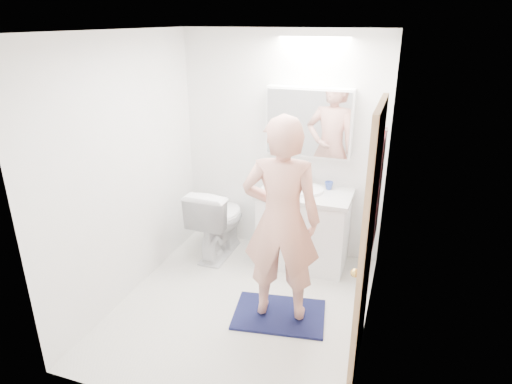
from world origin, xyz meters
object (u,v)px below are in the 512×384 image
at_px(soap_bottle_a, 285,176).
at_px(toothbrush_cup, 329,186).
at_px(medicine_cabinet, 309,122).
at_px(soap_bottle_b, 296,178).
at_px(toilet, 218,220).
at_px(person, 281,221).
at_px(vanity_cabinet, 304,230).

height_order(soap_bottle_a, toothbrush_cup, soap_bottle_a).
distance_m(medicine_cabinet, soap_bottle_b, 0.61).
xyz_separation_m(medicine_cabinet, toothbrush_cup, (0.25, -0.05, -0.64)).
relative_size(toilet, person, 0.46).
bearing_deg(soap_bottle_b, toilet, -159.41).
height_order(soap_bottle_b, toothbrush_cup, soap_bottle_b).
relative_size(medicine_cabinet, toothbrush_cup, 9.92).
height_order(medicine_cabinet, person, medicine_cabinet).
bearing_deg(vanity_cabinet, toilet, -173.01).
height_order(vanity_cabinet, soap_bottle_a, soap_bottle_a).
bearing_deg(medicine_cabinet, soap_bottle_a, -165.15).
xyz_separation_m(vanity_cabinet, soap_bottle_b, (-0.15, 0.18, 0.51)).
xyz_separation_m(vanity_cabinet, soap_bottle_a, (-0.26, 0.15, 0.53)).
xyz_separation_m(vanity_cabinet, person, (0.03, -0.99, 0.55)).
height_order(vanity_cabinet, toilet, toilet).
bearing_deg(person, vanity_cabinet, -97.40).
relative_size(vanity_cabinet, person, 0.51).
relative_size(vanity_cabinet, soap_bottle_b, 5.77).
xyz_separation_m(soap_bottle_a, soap_bottle_b, (0.11, 0.03, -0.02)).
bearing_deg(toilet, soap_bottle_b, -158.88).
xyz_separation_m(medicine_cabinet, soap_bottle_b, (-0.11, -0.03, -0.60)).
xyz_separation_m(medicine_cabinet, soap_bottle_a, (-0.23, -0.06, -0.58)).
distance_m(medicine_cabinet, toothbrush_cup, 0.69).
distance_m(toilet, toothbrush_cup, 1.27).
distance_m(vanity_cabinet, soap_bottle_b, 0.56).
relative_size(vanity_cabinet, toothbrush_cup, 10.15).
bearing_deg(toilet, person, 138.42).
relative_size(medicine_cabinet, soap_bottle_a, 4.46).
bearing_deg(soap_bottle_a, vanity_cabinet, -29.56).
bearing_deg(soap_bottle_a, toilet, -158.51).
xyz_separation_m(soap_bottle_a, toothbrush_cup, (0.48, 0.01, -0.06)).
xyz_separation_m(vanity_cabinet, toothbrush_cup, (0.21, 0.16, 0.47)).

